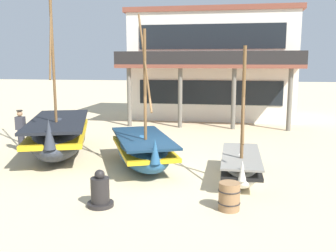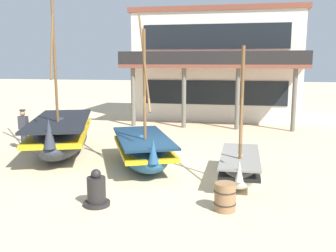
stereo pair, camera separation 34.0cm
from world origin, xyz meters
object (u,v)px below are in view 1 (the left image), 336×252
object	(u,v)px
fishing_boat_far_right	(143,150)
capstan_winch	(100,192)
wooden_barrel	(229,196)
fishing_boat_centre_large	(59,135)
fishing_boat_near_left	(241,165)
fisherman_by_hull	(21,131)
harbor_building_main	(212,65)

from	to	relation	value
fishing_boat_far_right	capstan_winch	distance (m)	3.77
fishing_boat_far_right	wooden_barrel	world-z (taller)	fishing_boat_far_right
wooden_barrel	capstan_winch	bearing A→B (deg)	-174.38
fishing_boat_centre_large	fishing_boat_far_right	xyz separation A→B (m)	(3.65, -1.13, -0.18)
fishing_boat_far_right	capstan_winch	bearing A→B (deg)	-92.75
fishing_boat_near_left	capstan_winch	xyz separation A→B (m)	(-3.50, -2.87, -0.08)
fishing_boat_centre_large	capstan_winch	bearing A→B (deg)	-54.68
fisherman_by_hull	wooden_barrel	distance (m)	9.75
fishing_boat_centre_large	wooden_barrel	world-z (taller)	fishing_boat_centre_large
fishing_boat_near_left	wooden_barrel	world-z (taller)	fishing_boat_near_left
fisherman_by_hull	harbor_building_main	bearing A→B (deg)	58.51
fishing_boat_near_left	harbor_building_main	distance (m)	14.12
fishing_boat_near_left	fishing_boat_far_right	distance (m)	3.44
fisherman_by_hull	harbor_building_main	xyz separation A→B (m)	(6.99, 11.41, 2.58)
capstan_winch	fishing_boat_near_left	bearing A→B (deg)	39.29
capstan_winch	wooden_barrel	size ratio (longest dim) A/B	1.36
fishing_boat_near_left	fisherman_by_hull	world-z (taller)	fishing_boat_near_left
capstan_winch	harbor_building_main	size ratio (longest dim) A/B	0.09
fishing_boat_far_right	fisherman_by_hull	size ratio (longest dim) A/B	3.09
fishing_boat_far_right	fisherman_by_hull	xyz separation A→B (m)	(-5.43, 1.39, 0.24)
fishing_boat_centre_large	wooden_barrel	xyz separation A→B (m)	(6.66, -4.58, -0.43)
fishing_boat_near_left	fisherman_by_hull	xyz separation A→B (m)	(-8.75, 2.29, 0.38)
fishing_boat_near_left	fishing_boat_far_right	xyz separation A→B (m)	(-3.32, 0.89, 0.14)
wooden_barrel	harbor_building_main	bearing A→B (deg)	95.13
fisherman_by_hull	wooden_barrel	size ratio (longest dim) A/B	2.41
fishing_boat_far_right	wooden_barrel	bearing A→B (deg)	-48.79
fishing_boat_near_left	capstan_winch	distance (m)	4.53
fishing_boat_far_right	wooden_barrel	xyz separation A→B (m)	(3.02, -3.44, -0.25)
capstan_winch	fishing_boat_centre_large	bearing A→B (deg)	125.32
wooden_barrel	fishing_boat_centre_large	bearing A→B (deg)	145.51
fisherman_by_hull	harbor_building_main	distance (m)	13.62
fishing_boat_centre_large	capstan_winch	distance (m)	6.01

